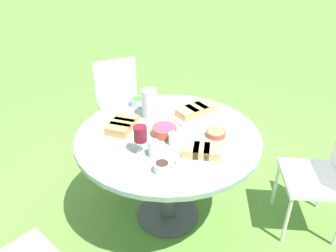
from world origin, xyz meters
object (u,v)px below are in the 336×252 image
Objects in this scene: chair_near_right at (327,171)px; chair_far_back at (120,97)px; water_pitcher at (150,103)px; dining_table at (168,147)px; wine_glass at (140,134)px.

chair_far_back is (1.48, 1.38, 0.00)m from chair_near_right.
water_pitcher reaches higher than chair_near_right.
dining_table is 1.23m from chair_far_back.
wine_glass is at bearing 85.81° from chair_near_right.
chair_far_back reaches higher than dining_table.
dining_table is 1.45× the size of chair_near_right.
dining_table is 0.36m from water_pitcher.
dining_table is 1.45× the size of chair_far_back.
dining_table is at bearing -166.26° from chair_far_back.
water_pitcher reaches higher than wine_glass.
water_pitcher is at bearing -14.06° from wine_glass.
wine_glass is (-0.20, 0.21, 0.25)m from dining_table.
wine_glass reaches higher than dining_table.
chair_near_right is 4.13× the size of water_pitcher.
chair_far_back is at bearing 13.74° from dining_table.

